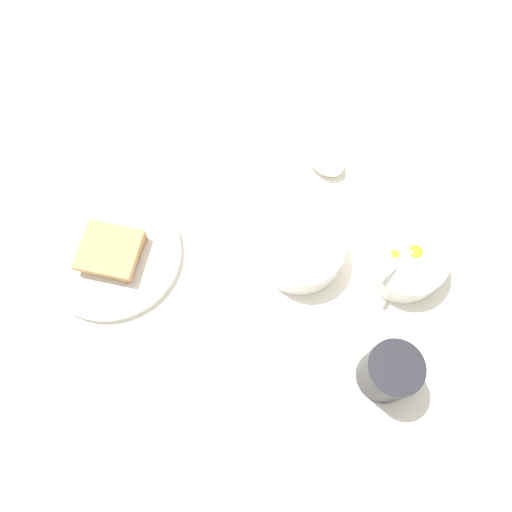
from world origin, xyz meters
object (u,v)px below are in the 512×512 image
Objects in this scene: toast_plate at (112,254)px; toast_sandwich at (110,250)px; egg_bowl at (404,260)px; soup_spoon at (322,156)px; congee_bowl at (301,249)px; drinking_cup at (389,372)px.

toast_sandwich is (-0.00, -0.00, 0.02)m from toast_plate.
egg_bowl is 0.48m from toast_plate.
toast_sandwich is 0.68× the size of soup_spoon.
egg_bowl is at bearing -75.03° from toast_plate.
toast_sandwich is 0.40m from soup_spoon.
congee_bowl is at bearing -73.08° from toast_plate.
drinking_cup is (-0.06, -0.47, 0.04)m from toast_plate.
congee_bowl is at bearing 48.26° from drinking_cup.
toast_sandwich is 1.14× the size of drinking_cup.
egg_bowl is 0.99× the size of congee_bowl.
soup_spoon is (0.16, 0.18, -0.01)m from egg_bowl.
toast_plate is at bearing 63.03° from toast_sandwich.
toast_plate is at bearing 104.97° from egg_bowl.
egg_bowl is at bearing -131.62° from soup_spoon.
toast_sandwich is at bearing 135.04° from soup_spoon.
toast_plate is at bearing 106.92° from congee_bowl.
drinking_cup reaches higher than congee_bowl.
toast_sandwich is 0.74× the size of congee_bowl.
congee_bowl reaches higher than toast_sandwich.
egg_bowl is 0.17m from congee_bowl.
toast_sandwich reaches higher than soup_spoon.
toast_sandwich is at bearing 82.55° from drinking_cup.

